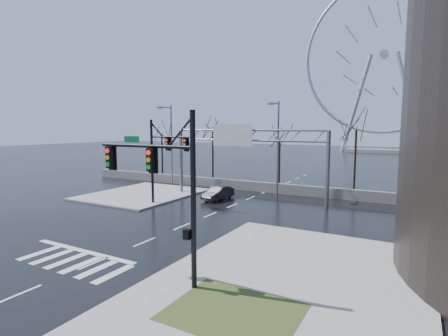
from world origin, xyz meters
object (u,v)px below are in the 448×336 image
Objects in this scene: signal_mast_near at (168,181)px; sign_gantry at (243,149)px; signal_mast_far at (161,154)px; car at (218,193)px; ferris_wheel at (384,61)px.

signal_mast_near is 0.49× the size of sign_gantry.
signal_mast_far is at bearing 130.26° from signal_mast_near.
signal_mast_near is at bearing -49.74° from signal_mast_far.
signal_mast_far is at bearing -132.47° from sign_gantry.
sign_gantry is 4.03× the size of car.
ferris_wheel is (10.87, 86.04, 21.30)m from signal_mast_far.
signal_mast_far is (-11.01, 13.00, -0.04)m from signal_mast_near.
sign_gantry is at bearing -93.84° from ferris_wheel.
ferris_wheel reaches higher than signal_mast_near.
signal_mast_near and signal_mast_far have the same top height.
signal_mast_near is 101.29m from ferris_wheel.
ferris_wheel is (-0.14, 99.04, 21.26)m from signal_mast_near.
car is (3.31, 4.79, -4.16)m from signal_mast_far.
sign_gantry reaches higher than car.
signal_mast_near is at bearing -62.12° from car.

